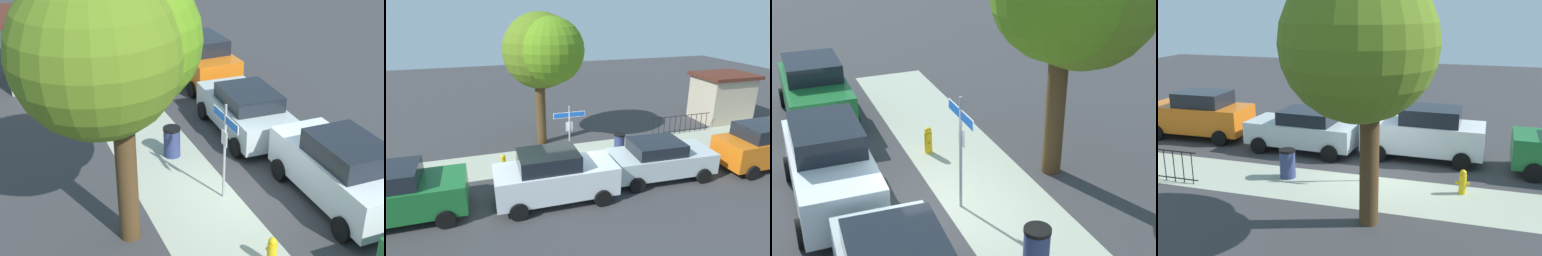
{
  "view_description": "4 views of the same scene",
  "coord_description": "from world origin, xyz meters",
  "views": [
    {
      "loc": [
        -10.98,
        5.91,
        8.3
      ],
      "look_at": [
        0.98,
        1.0,
        1.85
      ],
      "focal_mm": 49.97,
      "sensor_mm": 36.0,
      "label": 1
    },
    {
      "loc": [
        -3.64,
        -12.82,
        6.77
      ],
      "look_at": [
        0.38,
        -0.15,
        1.92
      ],
      "focal_mm": 30.79,
      "sensor_mm": 36.0,
      "label": 2
    },
    {
      "loc": [
        10.26,
        -3.65,
        6.98
      ],
      "look_at": [
        0.58,
        0.3,
        2.24
      ],
      "focal_mm": 50.39,
      "sensor_mm": 36.0,
      "label": 3
    },
    {
      "loc": [
        -3.26,
        13.92,
        5.67
      ],
      "look_at": [
        0.58,
        1.23,
        1.99
      ],
      "focal_mm": 42.45,
      "sensor_mm": 36.0,
      "label": 4
    }
  ],
  "objects": [
    {
      "name": "sidewalk_strip",
      "position": [
        2.0,
        1.3,
        0.0
      ],
      "size": [
        24.0,
        2.6,
        0.0
      ],
      "primitive_type": "cube",
      "color": "#A8AF99",
      "rests_on": "ground_plane"
    },
    {
      "name": "street_sign",
      "position": [
        0.15,
        0.4,
        1.89
      ],
      "size": [
        1.44,
        0.07,
        2.79
      ],
      "color": "#9EA0A5",
      "rests_on": "ground_plane"
    },
    {
      "name": "car_silver",
      "position": [
        3.4,
        -1.94,
        0.85
      ],
      "size": [
        4.4,
        2.25,
        1.66
      ],
      "rotation": [
        0.0,
        0.0,
        -0.05
      ],
      "color": "silver",
      "rests_on": "ground_plane"
    },
    {
      "name": "fire_hydrant",
      "position": [
        -2.82,
        0.6,
        0.38
      ],
      "size": [
        0.42,
        0.22,
        0.78
      ],
      "color": "yellow",
      "rests_on": "ground_plane"
    },
    {
      "name": "shade_tree",
      "position": [
        -0.38,
        3.48,
        4.74
      ],
      "size": [
        3.87,
        4.35,
        6.66
      ],
      "color": "#4B341B",
      "rests_on": "ground_plane"
    },
    {
      "name": "trash_bin",
      "position": [
        2.86,
        0.9,
        0.49
      ],
      "size": [
        0.55,
        0.55,
        0.98
      ],
      "color": "navy",
      "rests_on": "ground_plane"
    },
    {
      "name": "ground_plane",
      "position": [
        0.0,
        0.0,
        0.0
      ],
      "size": [
        60.0,
        60.0,
        0.0
      ],
      "primitive_type": "plane",
      "color": "#38383A"
    },
    {
      "name": "car_orange",
      "position": [
        8.43,
        -2.38,
        1.0
      ],
      "size": [
        4.45,
        2.16,
        2.01
      ],
      "rotation": [
        0.0,
        0.0,
        0.02
      ],
      "color": "orange",
      "rests_on": "ground_plane"
    },
    {
      "name": "car_white",
      "position": [
        -1.22,
        -2.36,
        0.98
      ],
      "size": [
        4.45,
        2.04,
        1.97
      ],
      "rotation": [
        0.0,
        0.0,
        -0.01
      ],
      "color": "white",
      "rests_on": "ground_plane"
    }
  ]
}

